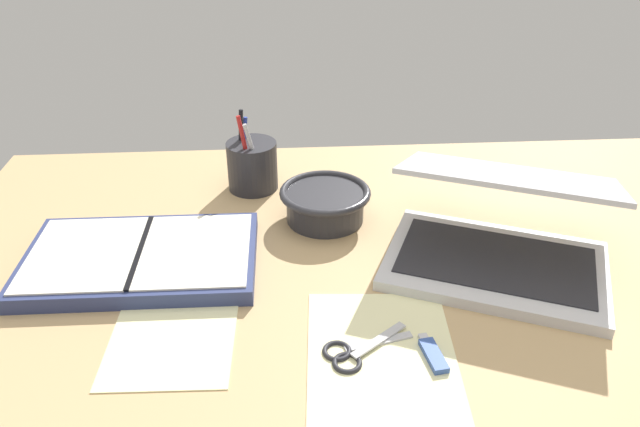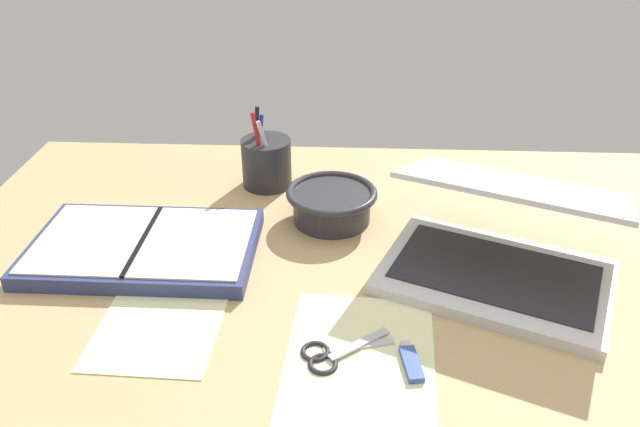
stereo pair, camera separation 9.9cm
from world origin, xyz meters
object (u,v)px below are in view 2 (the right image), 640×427
object	(u,v)px
bowl	(332,203)
planner	(144,247)
scissors	(329,355)
pen_cup	(266,162)
laptop	(502,245)

from	to	relation	value
bowl	planner	size ratio (longest dim) A/B	0.44
planner	scissors	world-z (taller)	planner
bowl	planner	bearing A→B (deg)	-157.42
pen_cup	bowl	bearing A→B (deg)	-45.04
laptop	planner	world-z (taller)	laptop
laptop	bowl	xyz separation A→B (cm)	(-26.39, 14.89, -1.73)
pen_cup	scissors	xyz separation A→B (cm)	(13.96, -48.02, -4.50)
laptop	pen_cup	size ratio (longest dim) A/B	2.70
bowl	pen_cup	bearing A→B (deg)	134.96
laptop	planner	distance (cm)	56.55
scissors	pen_cup	bearing A→B (deg)	80.21
pen_cup	scissors	world-z (taller)	pen_cup
pen_cup	laptop	bearing A→B (deg)	-35.34
laptop	scissors	bearing A→B (deg)	-118.93
bowl	scissors	distance (cm)	35.07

